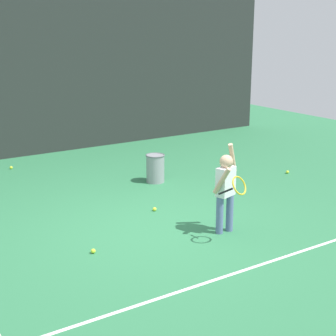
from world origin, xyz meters
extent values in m
plane|color=#2D7247|center=(0.00, 0.00, 0.00)|extent=(20.00, 20.00, 0.00)
cube|color=white|center=(0.00, -1.81, 0.00)|extent=(9.00, 0.05, 0.00)
cube|color=#282D2B|center=(0.00, 5.62, 1.89)|extent=(13.80, 0.08, 3.78)
cylinder|color=slate|center=(2.25, 5.68, 1.97)|extent=(0.09, 0.09, 3.93)
cylinder|color=slate|center=(6.75, 5.68, 1.97)|extent=(0.09, 0.09, 3.93)
cylinder|color=slate|center=(0.72, -0.68, 0.29)|extent=(0.11, 0.11, 0.58)
cylinder|color=slate|center=(0.91, -0.68, 0.29)|extent=(0.11, 0.11, 0.58)
cube|color=white|center=(0.82, -0.68, 0.80)|extent=(0.34, 0.25, 0.44)
sphere|color=tan|center=(0.82, -0.68, 1.10)|extent=(0.20, 0.20, 0.20)
cylinder|color=tan|center=(1.00, -0.60, 1.12)|extent=(0.22, 0.13, 0.46)
cylinder|color=tan|center=(0.65, -0.79, 0.87)|extent=(0.15, 0.30, 0.43)
cylinder|color=black|center=(0.61, -0.93, 0.75)|extent=(0.10, 0.24, 0.15)
torus|color=yellow|center=(0.68, -1.14, 0.88)|extent=(0.32, 0.24, 0.26)
cylinder|color=gray|center=(1.30, 2.09, 0.28)|extent=(0.36, 0.36, 0.55)
torus|color=#595B60|center=(1.30, 2.09, 0.55)|extent=(0.38, 0.38, 0.02)
sphere|color=#CCE033|center=(-0.85, 4.62, 0.03)|extent=(0.07, 0.07, 0.07)
sphere|color=#CCE033|center=(-1.18, -0.29, 0.03)|extent=(0.07, 0.07, 0.07)
sphere|color=#CCE033|center=(0.40, 0.67, 0.03)|extent=(0.07, 0.07, 0.07)
sphere|color=#CCE033|center=(3.96, 1.08, 0.03)|extent=(0.07, 0.07, 0.07)
camera|label=1|loc=(-3.84, -6.29, 3.02)|focal=54.81mm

